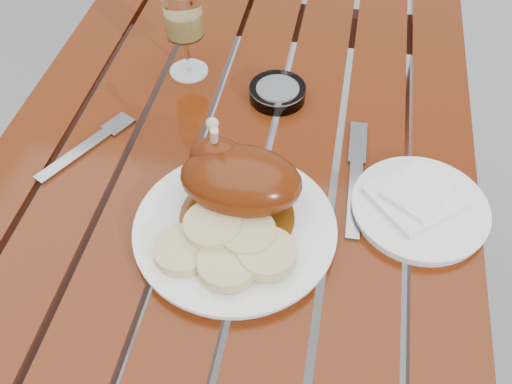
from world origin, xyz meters
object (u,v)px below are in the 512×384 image
(table, at_px, (236,283))
(side_plate, at_px, (420,209))
(wine_glass, at_px, (185,33))
(ashtray, at_px, (277,93))
(dinner_plate, at_px, (235,230))

(table, bearing_deg, side_plate, -9.72)
(wine_glass, relative_size, ashtray, 1.67)
(wine_glass, xyz_separation_m, side_plate, (0.43, -0.27, -0.08))
(ashtray, bearing_deg, dinner_plate, -92.16)
(dinner_plate, distance_m, side_plate, 0.28)
(dinner_plate, bearing_deg, side_plate, 18.81)
(side_plate, relative_size, ashtray, 2.01)
(dinner_plate, xyz_separation_m, side_plate, (0.27, 0.09, -0.00))
(side_plate, bearing_deg, table, 170.28)
(table, height_order, ashtray, ashtray)
(dinner_plate, relative_size, wine_glass, 1.73)
(dinner_plate, height_order, ashtray, ashtray)
(wine_glass, bearing_deg, side_plate, -32.16)
(table, relative_size, ashtray, 11.67)
(side_plate, bearing_deg, wine_glass, 147.84)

